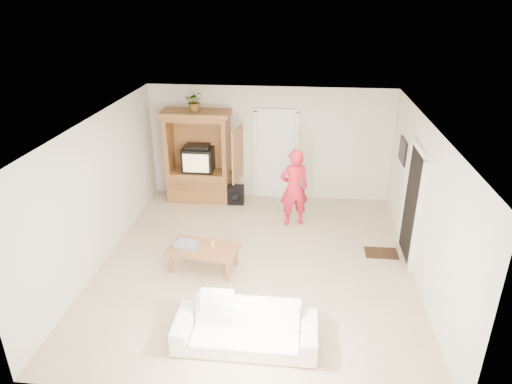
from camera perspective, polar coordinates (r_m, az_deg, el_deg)
floor at (r=8.30m, az=-0.03°, el=-8.98°), size 6.00×6.00×0.00m
ceiling at (r=7.22m, az=-0.04°, el=8.59°), size 6.00×6.00×0.00m
wall_back at (r=10.46m, az=1.70°, el=6.07°), size 5.50×0.00×5.50m
wall_front at (r=5.13m, az=-3.68°, el=-14.93°), size 5.50×0.00×5.50m
wall_left at (r=8.39m, az=-19.05°, el=0.06°), size 0.00×6.00×6.00m
wall_right at (r=7.90m, az=20.23°, el=-1.63°), size 0.00×6.00×6.00m
armoire at (r=10.50m, az=-7.10°, el=3.70°), size 1.82×1.14×2.10m
door_back at (r=10.51m, az=2.49°, el=4.53°), size 0.85×0.05×2.04m
doorway_right at (r=8.54m, az=18.93°, el=-1.59°), size 0.05×0.90×2.04m
framed_picture at (r=9.51m, az=17.88°, el=4.94°), size 0.03×0.60×0.48m
doormat at (r=8.91m, az=15.39°, el=-7.36°), size 0.60×0.40×0.02m
plant at (r=10.08m, az=-7.68°, el=11.18°), size 0.44×0.39×0.44m
man at (r=9.32m, az=4.78°, el=0.51°), size 0.69×0.55×1.64m
sofa at (r=6.50m, az=-1.30°, el=-16.62°), size 1.96×0.77×0.57m
coffee_table at (r=8.02m, az=-6.59°, el=-7.24°), size 1.26×0.80×0.44m
towel at (r=8.04m, az=-8.72°, el=-6.50°), size 0.44×0.38×0.08m
candle at (r=7.98m, az=-5.42°, el=-6.46°), size 0.08×0.08×0.10m
backpack_black at (r=10.40m, az=-2.51°, el=-0.42°), size 0.37×0.22×0.44m
backpack_olive at (r=10.77m, az=-3.32°, el=0.97°), size 0.37×0.31×0.63m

